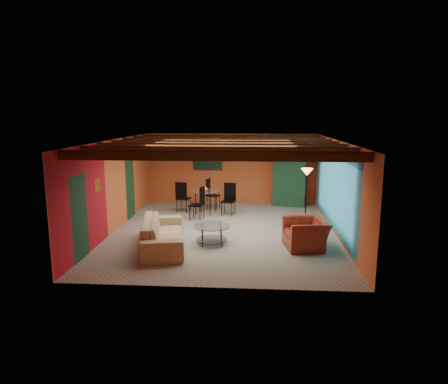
# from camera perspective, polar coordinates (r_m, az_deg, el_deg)

# --- Properties ---
(room) EXTENTS (6.52, 8.01, 2.71)m
(room) POSITION_cam_1_polar(r_m,az_deg,el_deg) (11.76, -0.03, 5.72)
(room) COLOR gray
(room) RESTS_ON ground
(sofa) EXTENTS (1.50, 2.75, 0.76)m
(sofa) POSITION_cam_1_polar(r_m,az_deg,el_deg) (10.69, -8.62, -5.76)
(sofa) COLOR tan
(sofa) RESTS_ON ground
(armchair) EXTENTS (1.18, 1.30, 0.76)m
(armchair) POSITION_cam_1_polar(r_m,az_deg,el_deg) (10.75, 11.45, -5.78)
(armchair) COLOR maroon
(armchair) RESTS_ON ground
(coffee_table) EXTENTS (1.15, 1.15, 0.51)m
(coffee_table) POSITION_cam_1_polar(r_m,az_deg,el_deg) (10.90, -1.75, -6.00)
(coffee_table) COLOR white
(coffee_table) RESTS_ON ground
(dining_table) EXTENTS (2.58, 2.58, 1.11)m
(dining_table) POSITION_cam_1_polar(r_m,az_deg,el_deg) (14.11, -2.63, -0.83)
(dining_table) COLOR white
(dining_table) RESTS_ON ground
(armoire) EXTENTS (1.25, 0.80, 2.03)m
(armoire) POSITION_cam_1_polar(r_m,az_deg,el_deg) (15.52, 9.04, 1.84)
(armoire) COLOR maroon
(armoire) RESTS_ON ground
(floor_lamp) EXTENTS (0.45, 0.45, 1.80)m
(floor_lamp) POSITION_cam_1_polar(r_m,az_deg,el_deg) (12.80, 11.50, -0.69)
(floor_lamp) COLOR black
(floor_lamp) RESTS_ON ground
(ceiling_fan) EXTENTS (1.50, 1.50, 0.44)m
(ceiling_fan) POSITION_cam_1_polar(r_m,az_deg,el_deg) (11.65, -0.07, 5.67)
(ceiling_fan) COLOR #472614
(ceiling_fan) RESTS_ON ceiling
(painting) EXTENTS (1.05, 0.03, 0.65)m
(painting) POSITION_cam_1_polar(r_m,az_deg,el_deg) (15.73, -2.33, 4.42)
(painting) COLOR black
(painting) RESTS_ON wall_back
(potted_plant) EXTENTS (0.49, 0.44, 0.49)m
(potted_plant) POSITION_cam_1_polar(r_m,az_deg,el_deg) (15.38, 9.18, 6.48)
(potted_plant) COLOR #26661E
(potted_plant) RESTS_ON armoire
(vase) EXTENTS (0.19, 0.19, 0.18)m
(vase) POSITION_cam_1_polar(r_m,az_deg,el_deg) (14.00, -2.65, 1.75)
(vase) COLOR orange
(vase) RESTS_ON dining_table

